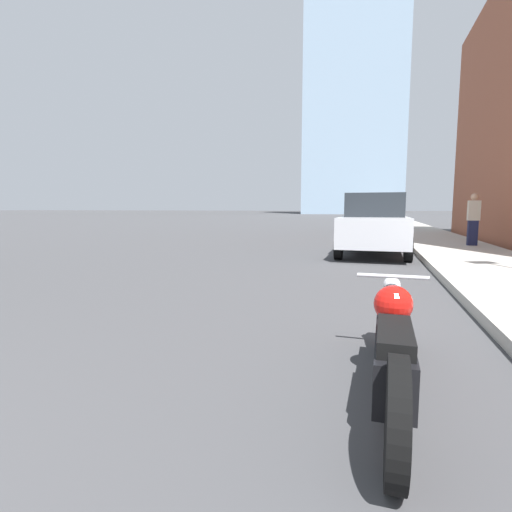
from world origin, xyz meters
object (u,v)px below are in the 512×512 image
at_px(motorcycle, 393,344).
at_px(parked_car_silver, 374,225).
at_px(parked_car_black, 374,216).
at_px(pedestrian, 473,219).

xyz_separation_m(motorcycle, parked_car_silver, (-0.10, 8.97, 0.50)).
bearing_deg(parked_car_black, pedestrian, -72.19).
xyz_separation_m(parked_car_silver, pedestrian, (3.08, 2.42, 0.13)).
height_order(parked_car_silver, parked_car_black, parked_car_silver).
relative_size(parked_car_silver, parked_car_black, 0.92).
bearing_deg(motorcycle, parked_car_black, 91.67).
relative_size(motorcycle, pedestrian, 1.53).
bearing_deg(pedestrian, motorcycle, -104.66).
distance_m(parked_car_silver, parked_car_black, 12.90).
bearing_deg(motorcycle, pedestrian, 76.95).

